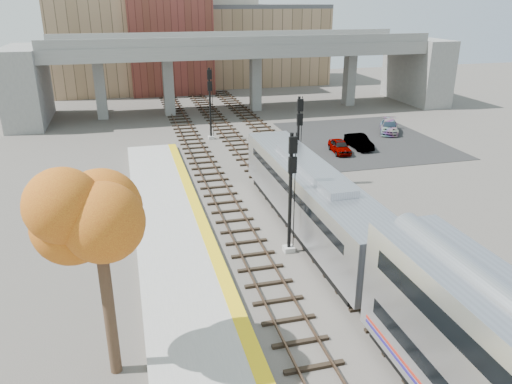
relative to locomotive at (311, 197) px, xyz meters
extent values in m
plane|color=#47423D|center=(-1.00, -9.20, -2.28)|extent=(160.00, 160.00, 0.00)
cube|color=#9E9E99|center=(-8.25, -9.20, -2.10)|extent=(4.50, 60.00, 0.35)
cube|color=yellow|center=(-6.35, -9.20, -1.92)|extent=(0.70, 60.00, 0.01)
cube|color=black|center=(-4.20, 3.30, -2.21)|extent=(2.50, 95.00, 0.14)
cube|color=brown|center=(-4.92, 3.30, -2.10)|extent=(0.07, 95.00, 0.14)
cube|color=brown|center=(-3.48, 3.30, -2.10)|extent=(0.07, 95.00, 0.14)
cube|color=black|center=(0.00, 3.30, -2.21)|extent=(2.50, 95.00, 0.14)
cube|color=brown|center=(-0.72, 3.30, -2.10)|extent=(0.07, 95.00, 0.14)
cube|color=brown|center=(0.72, 3.30, -2.10)|extent=(0.07, 95.00, 0.14)
cube|color=black|center=(4.00, 3.30, -2.21)|extent=(2.50, 95.00, 0.14)
cube|color=brown|center=(3.28, 3.30, -2.10)|extent=(0.07, 95.00, 0.14)
cube|color=brown|center=(4.72, 3.30, -2.10)|extent=(0.07, 95.00, 0.14)
cube|color=slate|center=(4.00, 35.80, 5.47)|extent=(46.00, 10.00, 1.50)
cube|color=slate|center=(4.00, 31.00, 6.72)|extent=(46.00, 0.20, 1.00)
cube|color=slate|center=(4.00, 40.60, 6.72)|extent=(46.00, 0.20, 1.00)
cube|color=slate|center=(-13.00, 35.80, 1.22)|extent=(1.20, 1.60, 7.00)
cube|color=slate|center=(-5.00, 35.80, 1.22)|extent=(1.20, 1.60, 7.00)
cube|color=slate|center=(6.00, 35.80, 1.22)|extent=(1.20, 1.60, 7.00)
cube|color=slate|center=(19.00, 35.80, 1.22)|extent=(1.20, 1.60, 7.00)
cube|color=slate|center=(-21.00, 35.80, 1.97)|extent=(4.00, 12.00, 8.50)
cube|color=slate|center=(29.00, 35.80, 1.97)|extent=(4.00, 12.00, 8.50)
cube|color=tan|center=(-11.00, 55.80, 5.72)|extent=(18.00, 14.00, 16.00)
cube|color=beige|center=(3.00, 60.80, 4.72)|extent=(16.00, 16.00, 14.00)
cube|color=brown|center=(-3.00, 52.80, 7.72)|extent=(12.00, 10.00, 20.00)
cube|color=tan|center=(13.00, 58.80, 3.72)|extent=(20.00, 14.00, 12.00)
cube|color=#4C4C4F|center=(13.00, 58.80, 10.02)|extent=(20.00, 14.00, 0.60)
cube|color=black|center=(13.00, 18.80, -2.26)|extent=(14.00, 18.00, 0.04)
cube|color=#A8AAB2|center=(0.00, -0.01, 0.07)|extent=(3.00, 19.00, 3.20)
cube|color=black|center=(0.00, 9.51, 0.67)|extent=(2.20, 0.06, 1.10)
cube|color=black|center=(0.00, -0.01, 0.67)|extent=(3.02, 16.15, 0.50)
cube|color=black|center=(0.00, -0.01, -1.78)|extent=(2.70, 17.10, 0.50)
cube|color=#A8AAB2|center=(0.00, -0.01, 1.87)|extent=(1.60, 9.50, 0.40)
cube|color=#9E9E99|center=(-2.10, -2.26, -2.13)|extent=(0.60, 0.60, 0.30)
cylinder|color=black|center=(-2.10, -2.26, 1.20)|extent=(0.20, 0.20, 6.96)
cube|color=black|center=(-2.10, -2.51, 4.08)|extent=(0.45, 0.18, 0.89)
cube|color=black|center=(-2.10, -2.51, 2.99)|extent=(0.45, 0.18, 0.89)
cube|color=#9E9E99|center=(2.00, 8.12, -2.13)|extent=(0.60, 0.60, 0.30)
cylinder|color=black|center=(2.00, 8.12, 1.13)|extent=(0.19, 0.19, 6.82)
cube|color=black|center=(2.00, 7.87, 3.96)|extent=(0.44, 0.18, 0.88)
cube|color=black|center=(2.00, 7.87, 2.88)|extent=(0.44, 0.18, 0.88)
cube|color=#9E9E99|center=(-2.10, 23.01, -2.13)|extent=(0.60, 0.60, 0.30)
cylinder|color=black|center=(-2.10, 23.01, 1.31)|extent=(0.20, 0.20, 7.17)
cube|color=black|center=(-2.10, 22.76, 4.28)|extent=(0.46, 0.18, 0.92)
cube|color=black|center=(-2.10, 22.76, 3.15)|extent=(0.46, 0.18, 0.92)
cylinder|color=#382619|center=(-11.66, -9.86, 0.80)|extent=(0.44, 0.44, 6.15)
ellipsoid|color=orange|center=(-11.66, -9.86, 4.31)|extent=(3.60, 3.60, 4.39)
imported|color=#99999E|center=(8.61, 14.99, -1.62)|extent=(1.82, 3.74, 1.23)
imported|color=#99999E|center=(11.02, 15.93, -1.58)|extent=(1.42, 3.98, 1.31)
imported|color=#99999E|center=(16.73, 20.49, -1.58)|extent=(3.67, 4.87, 1.31)
camera|label=1|loc=(-10.41, -26.27, 11.22)|focal=35.00mm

